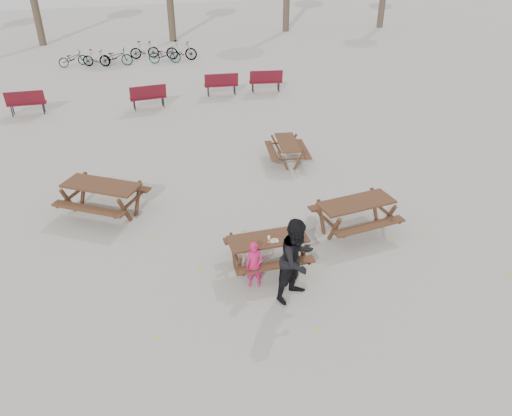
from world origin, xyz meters
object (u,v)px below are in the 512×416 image
object	(u,v)px
soda_bottle	(269,239)
picnic_table_north	(103,199)
adult	(297,260)
picnic_table_far	(287,151)
food_tray	(274,241)
main_picnic_table	(268,245)
picnic_table_east	(355,216)
child	(255,265)

from	to	relation	value
soda_bottle	picnic_table_north	bearing A→B (deg)	134.53
adult	picnic_table_far	world-z (taller)	adult
food_tray	picnic_table_north	xyz separation A→B (m)	(-3.71, 3.66, -0.35)
main_picnic_table	picnic_table_east	size ratio (longest dim) A/B	0.93
food_tray	adult	size ratio (longest dim) A/B	0.09
picnic_table_far	picnic_table_east	bearing A→B (deg)	-167.76
child	adult	bearing A→B (deg)	-26.28
main_picnic_table	food_tray	world-z (taller)	food_tray
picnic_table_east	picnic_table_north	world-z (taller)	picnic_table_north
picnic_table_far	soda_bottle	bearing A→B (deg)	165.15
main_picnic_table	picnic_table_north	xyz separation A→B (m)	(-3.61, 3.50, -0.14)
food_tray	picnic_table_far	size ratio (longest dim) A/B	0.11
child	picnic_table_north	distance (m)	5.16
food_tray	picnic_table_east	distance (m)	2.74
child	adult	size ratio (longest dim) A/B	0.58
food_tray	child	distance (m)	0.77
soda_bottle	picnic_table_east	size ratio (longest dim) A/B	0.09
main_picnic_table	picnic_table_east	world-z (taller)	picnic_table_east
main_picnic_table	picnic_table_far	distance (m)	5.79
soda_bottle	main_picnic_table	bearing A→B (deg)	81.58
adult	picnic_table_far	size ratio (longest dim) A/B	1.19
food_tray	picnic_table_north	world-z (taller)	picnic_table_north
picnic_table_north	food_tray	bearing A→B (deg)	-11.38
adult	food_tray	bearing A→B (deg)	69.50
picnic_table_east	child	bearing A→B (deg)	-161.67
main_picnic_table	food_tray	bearing A→B (deg)	-58.93
food_tray	picnic_table_north	bearing A→B (deg)	135.40
soda_bottle	adult	distance (m)	1.07
picnic_table_east	picnic_table_north	size ratio (longest dim) A/B	0.94
picnic_table_east	main_picnic_table	bearing A→B (deg)	-168.77
picnic_table_far	picnic_table_north	bearing A→B (deg)	115.18
main_picnic_table	picnic_table_north	world-z (taller)	picnic_table_north
main_picnic_table	child	size ratio (longest dim) A/B	1.62
picnic_table_far	adult	bearing A→B (deg)	170.79
child	picnic_table_east	bearing A→B (deg)	36.28
child	picnic_table_east	xyz separation A→B (m)	(3.09, 1.48, -0.14)
food_tray	child	size ratio (longest dim) A/B	0.16
food_tray	soda_bottle	world-z (taller)	soda_bottle
soda_bottle	child	distance (m)	0.71
soda_bottle	picnic_table_east	distance (m)	2.86
main_picnic_table	soda_bottle	bearing A→B (deg)	-98.42
adult	picnic_table_east	distance (m)	3.15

